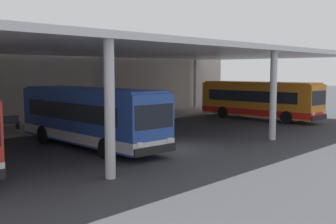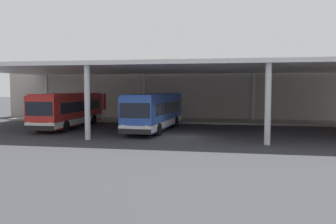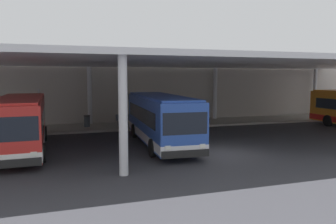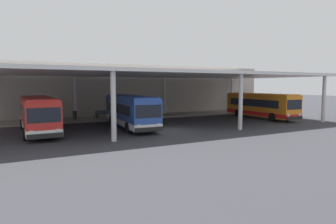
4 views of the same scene
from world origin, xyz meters
The scene contains 7 objects.
ground_plane centered at (0.00, 0.00, 0.00)m, with size 200.00×200.00×0.00m, color #333338.
platform_kerb centered at (0.00, 11.75, 0.09)m, with size 42.00×4.50×0.18m, color gray.
station_building_facade centered at (0.00, 15.00, 3.50)m, with size 48.00×1.60×7.01m, color #ADA399.
canopy_shelter centered at (0.00, 5.50, 5.31)m, with size 40.00×17.00×5.55m.
bus_second_bay centered at (-2.65, 3.52, 1.66)m, with size 3.12×10.65×3.17m.
bus_middle_bay centered at (14.95, 3.63, 1.66)m, with size 2.92×10.59×3.17m.
bench_waiting centered at (-3.23, 11.82, 0.66)m, with size 1.80×0.45×0.92m.
Camera 1 is at (-16.19, -14.84, 4.09)m, focal length 45.00 mm.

